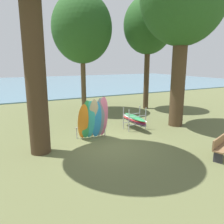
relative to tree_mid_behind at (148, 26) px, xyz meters
The scene contains 7 objects.
ground_plane 10.72m from the tree_mid_behind, 136.13° to the right, with size 80.00×80.00×0.00m, color #60663D.
lake_water 26.66m from the tree_mid_behind, 103.87° to the left, with size 80.00×36.00×0.10m, color slate.
tree_mid_behind is the anchor object (origin of this frame).
tree_far_left_back 5.00m from the tree_mid_behind, 162.39° to the left, with size 4.37×4.37×8.61m.
leaning_board_pile 9.89m from the tree_mid_behind, 143.43° to the right, with size 1.65×0.95×2.15m.
board_storage_rack 8.33m from the tree_mid_behind, 131.59° to the right, with size 1.15×2.13×1.25m.
park_bench 11.45m from the tree_mid_behind, 107.84° to the right, with size 1.46×0.86×0.85m.
Camera 1 is at (-4.46, -8.76, 3.74)m, focal length 35.92 mm.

